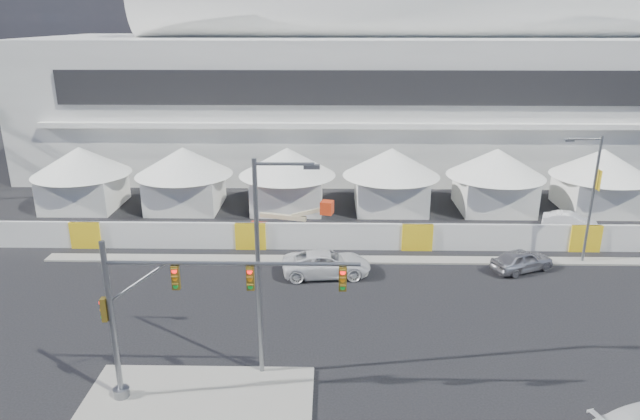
{
  "coord_description": "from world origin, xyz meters",
  "views": [
    {
      "loc": [
        -0.3,
        -23.84,
        15.95
      ],
      "look_at": [
        -0.91,
        10.0,
        4.52
      ],
      "focal_mm": 32.0,
      "sensor_mm": 36.0,
      "label": 1
    }
  ],
  "objects_px": {
    "streetlight_median": "(264,256)",
    "boom_lift": "(278,228)",
    "lot_car_a": "(570,221)",
    "streetlight_curb": "(590,191)",
    "pickup_curb": "(327,264)",
    "sedan_silver": "(522,260)",
    "traffic_mast": "(165,313)"
  },
  "relations": [
    {
      "from": "pickup_curb",
      "to": "traffic_mast",
      "type": "bearing_deg",
      "value": 147.36
    },
    {
      "from": "sedan_silver",
      "to": "streetlight_median",
      "type": "xyz_separation_m",
      "value": [
        -15.64,
        -11.87,
        5.31
      ]
    },
    {
      "from": "lot_car_a",
      "to": "streetlight_median",
      "type": "bearing_deg",
      "value": 154.79
    },
    {
      "from": "traffic_mast",
      "to": "streetlight_median",
      "type": "height_order",
      "value": "streetlight_median"
    },
    {
      "from": "sedan_silver",
      "to": "streetlight_curb",
      "type": "bearing_deg",
      "value": -96.51
    },
    {
      "from": "lot_car_a",
      "to": "streetlight_median",
      "type": "height_order",
      "value": "streetlight_median"
    },
    {
      "from": "pickup_curb",
      "to": "boom_lift",
      "type": "relative_size",
      "value": 0.83
    },
    {
      "from": "lot_car_a",
      "to": "boom_lift",
      "type": "distance_m",
      "value": 23.09
    },
    {
      "from": "sedan_silver",
      "to": "lot_car_a",
      "type": "bearing_deg",
      "value": -63.0
    },
    {
      "from": "lot_car_a",
      "to": "traffic_mast",
      "type": "xyz_separation_m",
      "value": [
        -25.86,
        -21.78,
        3.61
      ]
    },
    {
      "from": "sedan_silver",
      "to": "pickup_curb",
      "type": "height_order",
      "value": "pickup_curb"
    },
    {
      "from": "streetlight_curb",
      "to": "boom_lift",
      "type": "xyz_separation_m",
      "value": [
        -21.15,
        3.98,
        -4.19
      ]
    },
    {
      "from": "pickup_curb",
      "to": "lot_car_a",
      "type": "xyz_separation_m",
      "value": [
        19.22,
        8.8,
        -0.12
      ]
    },
    {
      "from": "lot_car_a",
      "to": "streetlight_median",
      "type": "distance_m",
      "value": 29.99
    },
    {
      "from": "streetlight_median",
      "to": "lot_car_a",
      "type": "bearing_deg",
      "value": 42.04
    },
    {
      "from": "pickup_curb",
      "to": "streetlight_curb",
      "type": "height_order",
      "value": "streetlight_curb"
    },
    {
      "from": "pickup_curb",
      "to": "streetlight_median",
      "type": "bearing_deg",
      "value": 160.63
    },
    {
      "from": "pickup_curb",
      "to": "boom_lift",
      "type": "height_order",
      "value": "boom_lift"
    },
    {
      "from": "sedan_silver",
      "to": "boom_lift",
      "type": "bearing_deg",
      "value": 47.5
    },
    {
      "from": "sedan_silver",
      "to": "streetlight_median",
      "type": "bearing_deg",
      "value": 102.7
    },
    {
      "from": "sedan_silver",
      "to": "boom_lift",
      "type": "distance_m",
      "value": 17.55
    },
    {
      "from": "pickup_curb",
      "to": "streetlight_median",
      "type": "xyz_separation_m",
      "value": [
        -2.7,
        -10.95,
        5.25
      ]
    },
    {
      "from": "streetlight_median",
      "to": "boom_lift",
      "type": "relative_size",
      "value": 1.49
    },
    {
      "from": "sedan_silver",
      "to": "traffic_mast",
      "type": "distance_m",
      "value": 24.28
    },
    {
      "from": "lot_car_a",
      "to": "boom_lift",
      "type": "xyz_separation_m",
      "value": [
        -22.96,
        -2.46,
        0.24
      ]
    },
    {
      "from": "sedan_silver",
      "to": "streetlight_median",
      "type": "height_order",
      "value": "streetlight_median"
    },
    {
      "from": "lot_car_a",
      "to": "streetlight_curb",
      "type": "distance_m",
      "value": 8.02
    },
    {
      "from": "lot_car_a",
      "to": "streetlight_curb",
      "type": "relative_size",
      "value": 0.47
    },
    {
      "from": "lot_car_a",
      "to": "streetlight_curb",
      "type": "height_order",
      "value": "streetlight_curb"
    },
    {
      "from": "sedan_silver",
      "to": "streetlight_curb",
      "type": "xyz_separation_m",
      "value": [
        4.46,
        1.45,
        4.37
      ]
    },
    {
      "from": "pickup_curb",
      "to": "sedan_silver",
      "type": "bearing_deg",
      "value": -91.47
    },
    {
      "from": "lot_car_a",
      "to": "streetlight_curb",
      "type": "xyz_separation_m",
      "value": [
        -1.81,
        -6.43,
        4.43
      ]
    }
  ]
}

